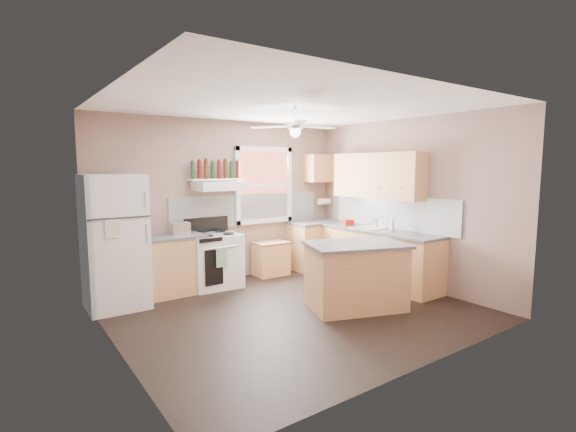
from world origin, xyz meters
TOP-DOWN VIEW (x-y plane):
  - floor at (0.00, 0.00)m, footprint 4.50×4.50m
  - ceiling at (0.00, 0.00)m, footprint 4.50×4.50m
  - wall_back at (0.00, 2.02)m, footprint 4.50×0.05m
  - wall_right at (2.27, 0.00)m, footprint 0.05×4.00m
  - wall_left at (-2.27, 0.00)m, footprint 0.05×4.00m
  - backsplash_back at (0.45, 1.99)m, footprint 2.90×0.03m
  - backsplash_right at (2.23, 0.30)m, footprint 0.03×2.60m
  - window_view at (0.75, 1.98)m, footprint 1.00×0.02m
  - window_frame at (0.75, 1.96)m, footprint 1.16×0.07m
  - refrigerator at (-1.92, 1.54)m, footprint 0.79×0.77m
  - base_cabinet_left at (-1.06, 1.70)m, footprint 0.90×0.60m
  - counter_left at (-1.06, 1.70)m, footprint 0.92×0.62m
  - toaster at (-0.92, 1.72)m, footprint 0.29×0.17m
  - stove at (-0.38, 1.66)m, footprint 0.82×0.70m
  - range_hood at (-0.23, 1.75)m, footprint 0.78×0.50m
  - bottle_shelf at (-0.23, 1.87)m, footprint 0.90×0.26m
  - cart at (0.76, 1.75)m, footprint 0.60×0.41m
  - base_cabinet_corner at (1.75, 1.70)m, footprint 1.00×0.60m
  - base_cabinet_right at (1.95, 0.30)m, footprint 0.60×2.20m
  - counter_corner at (1.75, 1.70)m, footprint 1.02×0.62m
  - counter_right at (1.94, 0.30)m, footprint 0.62×2.22m
  - sink at (1.94, 0.50)m, footprint 0.55×0.45m
  - faucet at (2.10, 0.50)m, footprint 0.03×0.03m
  - upper_cabinet_right at (2.08, 0.50)m, footprint 0.33×1.80m
  - upper_cabinet_corner at (1.95, 1.83)m, footprint 0.60×0.33m
  - paper_towel at (2.07, 1.86)m, footprint 0.26×0.12m
  - island at (0.75, -0.38)m, footprint 1.42×1.15m
  - island_top at (0.75, -0.38)m, footprint 1.52×1.24m
  - ceiling_fan_hub at (0.00, 0.00)m, footprint 0.20×0.20m
  - soap_bottle at (1.99, 0.06)m, footprint 0.12×0.12m
  - red_caddy at (1.87, 0.97)m, footprint 0.20×0.15m
  - wine_bottles at (-0.23, 1.87)m, footprint 0.86×0.06m

SIDE VIEW (x-z plane):
  - floor at x=0.00m, z-range 0.00..0.00m
  - cart at x=0.76m, z-range 0.00..0.59m
  - base_cabinet_left at x=-1.06m, z-range 0.00..0.86m
  - stove at x=-0.38m, z-range 0.00..0.86m
  - base_cabinet_corner at x=1.75m, z-range 0.00..0.86m
  - base_cabinet_right at x=1.95m, z-range 0.00..0.86m
  - island at x=0.75m, z-range 0.00..0.86m
  - counter_left at x=-1.06m, z-range 0.86..0.90m
  - counter_corner at x=1.75m, z-range 0.86..0.90m
  - counter_right at x=1.94m, z-range 0.86..0.90m
  - island_top at x=0.75m, z-range 0.86..0.90m
  - sink at x=1.94m, z-range 0.88..0.91m
  - refrigerator at x=-1.92m, z-range 0.00..1.83m
  - red_caddy at x=1.87m, z-range 0.90..1.00m
  - faucet at x=2.10m, z-range 0.90..1.04m
  - toaster at x=-0.92m, z-range 0.90..1.08m
  - soap_bottle at x=1.99m, z-range 0.90..1.12m
  - backsplash_back at x=0.45m, z-range 0.90..1.45m
  - backsplash_right at x=2.23m, z-range 0.90..1.45m
  - paper_towel at x=2.07m, z-range 1.19..1.31m
  - wall_back at x=0.00m, z-range 0.00..2.70m
  - wall_right at x=2.27m, z-range 0.00..2.70m
  - wall_left at x=-2.27m, z-range 0.00..2.70m
  - window_view at x=0.75m, z-range 1.00..2.20m
  - window_frame at x=0.75m, z-range 0.92..2.28m
  - range_hood at x=-0.23m, z-range 1.55..1.69m
  - bottle_shelf at x=-0.23m, z-range 1.71..1.73m
  - upper_cabinet_right at x=2.08m, z-range 1.40..2.16m
  - wine_bottles at x=-0.23m, z-range 1.72..2.03m
  - upper_cabinet_corner at x=1.95m, z-range 1.64..2.16m
  - ceiling_fan_hub at x=0.00m, z-range 2.41..2.49m
  - ceiling at x=0.00m, z-range 2.70..2.70m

